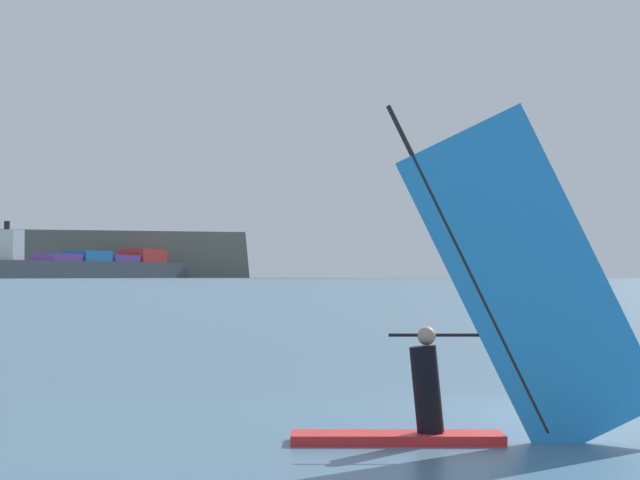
{
  "coord_description": "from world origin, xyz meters",
  "views": [
    {
      "loc": [
        -8.7,
        -15.27,
        1.98
      ],
      "look_at": [
        -0.11,
        11.03,
        2.81
      ],
      "focal_mm": 66.52,
      "sensor_mm": 36.0,
      "label": 1
    }
  ],
  "objects": [
    {
      "name": "distant_headland",
      "position": [
        343.26,
        1183.16,
        19.36
      ],
      "size": [
        801.27,
        459.74,
        38.72
      ],
      "primitive_type": "cube",
      "rotation": [
        0.0,
        0.0,
        -0.0
      ],
      "color": "#60665B",
      "rests_on": "ground_plane"
    },
    {
      "name": "ground_plane",
      "position": [
        0.0,
        0.0,
        0.0
      ],
      "size": [
        4000.0,
        4000.0,
        0.0
      ],
      "primitive_type": "plane",
      "color": "#476B84"
    },
    {
      "name": "windsurfer",
      "position": [
        -2.64,
        -2.46,
        1.13
      ],
      "size": [
        4.33,
        1.75,
        4.28
      ],
      "rotation": [
        0.0,
        0.0,
        2.82
      ],
      "color": "red",
      "rests_on": "ground_plane"
    },
    {
      "name": "cargo_ship",
      "position": [
        99.05,
        870.85,
        9.24
      ],
      "size": [
        175.57,
        158.17,
        39.09
      ],
      "rotation": [
        0.0,
        0.0,
        0.72
      ],
      "color": "#3F444C",
      "rests_on": "ground_plane"
    }
  ]
}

